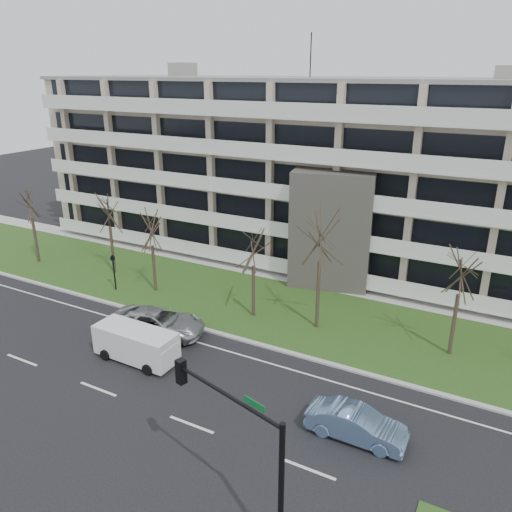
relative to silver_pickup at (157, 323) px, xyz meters
The scene contains 17 objects.
ground 9.27m from the silver_pickup, 41.66° to the right, with size 160.00×160.00×0.00m, color black.
grass_verge 9.77m from the silver_pickup, 44.85° to the left, with size 90.00×10.00×0.06m, color #294A18.
curb 7.19m from the silver_pickup, 15.11° to the left, with size 90.00×0.35×0.12m, color #B2B2AD.
sidewalk 14.18m from the silver_pickup, 60.84° to the left, with size 90.00×2.00×0.08m, color #B2B2AD.
lane_edge_line 6.96m from the silver_pickup, ahead, with size 90.00×0.12×0.01m, color white.
apartment_building 21.48m from the silver_pickup, 70.24° to the left, with size 60.50×15.10×18.75m.
silver_pickup is the anchor object (origin of this frame).
blue_sedan 14.45m from the silver_pickup, 13.19° to the right, with size 1.59×4.57×1.51m, color #769ACD.
white_van 3.02m from the silver_pickup, 73.48° to the right, with size 5.08×2.15×1.96m.
traffic_signal 16.04m from the silver_pickup, 40.15° to the right, with size 5.11×1.65×6.10m.
pedestrian_signal 8.24m from the silver_pickup, 151.36° to the left, with size 0.33×0.30×2.91m.
tree_0 18.76m from the silver_pickup, 163.11° to the left, with size 3.64×3.64×7.28m.
tree_1 12.59m from the silver_pickup, 146.14° to the left, with size 3.56×3.56×7.12m.
tree_2 8.08m from the silver_pickup, 129.91° to the left, with size 3.25×3.25×6.49m.
tree_3 7.87m from the silver_pickup, 50.73° to the left, with size 3.29×3.29×6.59m.
tree_4 11.72m from the silver_pickup, 33.27° to the left, with size 4.15×4.15×8.29m.
tree_5 18.51m from the silver_pickup, 20.48° to the left, with size 3.49×3.49×6.98m.
Camera 1 is at (11.88, -15.70, 15.89)m, focal length 35.00 mm.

